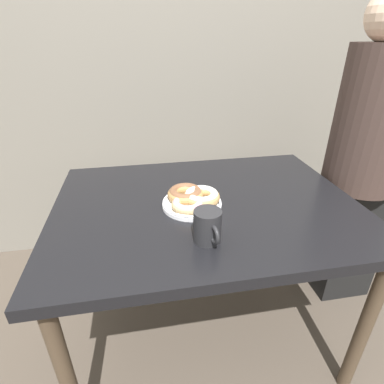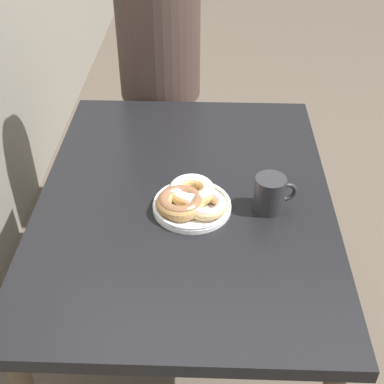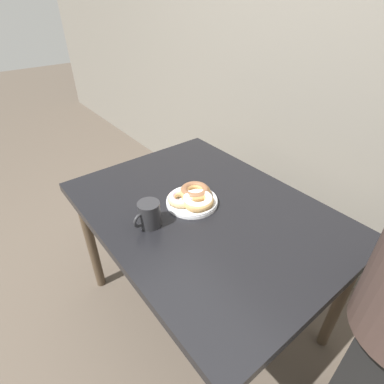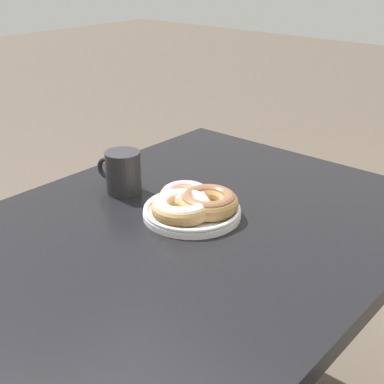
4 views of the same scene
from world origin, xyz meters
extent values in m
plane|color=#4C4238|center=(0.00, 0.00, 0.00)|extent=(14.00, 14.00, 0.00)
cube|color=black|center=(0.00, 0.29, 0.70)|extent=(1.16, 0.85, 0.04)
cylinder|color=#473828|center=(0.52, -0.08, 0.34)|extent=(0.05, 0.05, 0.68)
cylinder|color=#473828|center=(0.52, 0.65, 0.34)|extent=(0.05, 0.05, 0.68)
cylinder|color=white|center=(-0.06, 0.26, 0.72)|extent=(0.22, 0.22, 0.01)
torus|color=white|center=(-0.06, 0.26, 0.74)|extent=(0.22, 0.22, 0.01)
torus|color=tan|center=(-0.02, 0.27, 0.75)|extent=(0.19, 0.19, 0.04)
torus|color=white|center=(-0.02, 0.27, 0.76)|extent=(0.18, 0.18, 0.03)
torus|color=#B2844C|center=(-0.08, 0.30, 0.75)|extent=(0.18, 0.18, 0.04)
torus|color=brown|center=(-0.08, 0.30, 0.76)|extent=(0.17, 0.17, 0.03)
torus|color=#D6B27A|center=(-0.08, 0.22, 0.75)|extent=(0.14, 0.14, 0.03)
torus|color=pink|center=(-0.08, 0.22, 0.76)|extent=(0.13, 0.13, 0.03)
cylinder|color=#232326|center=(-0.05, 0.05, 0.77)|extent=(0.09, 0.09, 0.11)
cylinder|color=#382114|center=(-0.05, 0.05, 0.82)|extent=(0.07, 0.07, 0.00)
torus|color=#232326|center=(-0.04, 0.00, 0.77)|extent=(0.02, 0.06, 0.06)
cube|color=black|center=(0.81, 0.43, 0.33)|extent=(0.28, 0.20, 0.66)
cylinder|color=#3D2D28|center=(0.76, 0.42, 0.96)|extent=(0.32, 0.32, 0.61)
camera|label=1|loc=(-0.23, -0.70, 1.29)|focal=28.00mm
camera|label=2|loc=(-1.23, 0.22, 1.68)|focal=50.00mm
camera|label=3|loc=(0.76, -0.38, 1.50)|focal=28.00mm
camera|label=4|loc=(0.76, 0.97, 1.27)|focal=50.00mm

